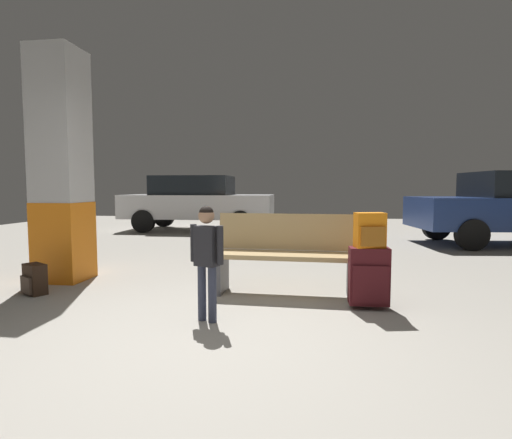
{
  "coord_description": "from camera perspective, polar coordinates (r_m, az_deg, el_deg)",
  "views": [
    {
      "loc": [
        0.86,
        -2.89,
        1.18
      ],
      "look_at": [
        0.27,
        1.3,
        0.85
      ],
      "focal_mm": 28.25,
      "sensor_mm": 36.0,
      "label": 1
    }
  ],
  "objects": [
    {
      "name": "backpack_dark_floor",
      "position": [
        5.15,
        -28.88,
        -7.45
      ],
      "size": [
        0.32,
        0.29,
        0.34
      ],
      "color": "black",
      "rests_on": "ground_plane"
    },
    {
      "name": "bench",
      "position": [
        4.53,
        4.19,
        -4.93
      ],
      "size": [
        1.61,
        0.57,
        0.89
      ],
      "color": "tan",
      "rests_on": "ground_plane"
    },
    {
      "name": "parked_car_far",
      "position": [
        11.38,
        -8.28,
        2.56
      ],
      "size": [
        4.14,
        1.88,
        1.51
      ],
      "color": "silver",
      "rests_on": "ground_plane"
    },
    {
      "name": "child",
      "position": [
        3.57,
        -7.0,
        -4.41
      ],
      "size": [
        0.33,
        0.25,
        1.03
      ],
      "color": "#33384C",
      "rests_on": "ground_plane"
    },
    {
      "name": "structural_pillar",
      "position": [
        5.68,
        -25.85,
        6.67
      ],
      "size": [
        0.57,
        0.57,
        2.91
      ],
      "color": "orange",
      "rests_on": "ground_plane"
    },
    {
      "name": "ground_plane",
      "position": [
        7.05,
        0.9,
        -5.57
      ],
      "size": [
        18.0,
        18.0,
        0.1
      ],
      "primitive_type": "cube",
      "color": "gray"
    },
    {
      "name": "suitcase",
      "position": [
        4.12,
        15.69,
        -7.76
      ],
      "size": [
        0.39,
        0.24,
        0.6
      ],
      "color": "#471419",
      "rests_on": "ground_plane"
    },
    {
      "name": "backpack_bright",
      "position": [
        4.05,
        15.84,
        -1.52
      ],
      "size": [
        0.31,
        0.24,
        0.34
      ],
      "color": "orange",
      "rests_on": "suitcase"
    }
  ]
}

